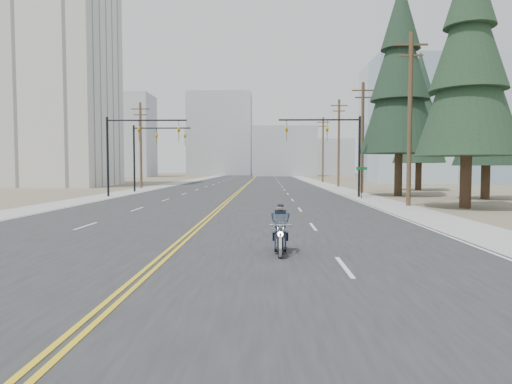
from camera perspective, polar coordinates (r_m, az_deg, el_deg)
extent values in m
plane|color=#776D56|center=(8.74, -19.26, -14.54)|extent=(400.00, 400.00, 0.00)
cube|color=#303033|center=(77.89, -0.84, 1.22)|extent=(20.00, 200.00, 0.01)
cube|color=#A5A5A0|center=(79.17, -9.19, 1.21)|extent=(3.00, 200.00, 0.01)
cube|color=#A5A5A0|center=(78.30, 7.60, 1.20)|extent=(3.00, 200.00, 0.01)
cylinder|color=black|center=(42.18, -18.05, 4.18)|extent=(0.20, 0.20, 7.00)
cylinder|color=black|center=(41.34, -13.49, 8.72)|extent=(7.00, 0.14, 0.14)
imported|color=#BF8C0C|center=(41.47, -14.42, 7.79)|extent=(0.21, 0.26, 1.30)
imported|color=#BF8C0C|center=(40.66, -9.63, 7.93)|extent=(0.21, 0.26, 1.30)
cylinder|color=black|center=(40.60, 12.79, 4.30)|extent=(0.20, 0.20, 7.00)
cylinder|color=black|center=(40.25, 7.90, 8.93)|extent=(7.00, 0.14, 0.14)
imported|color=#BF8C0C|center=(40.27, 8.89, 7.99)|extent=(0.21, 0.26, 1.30)
imported|color=#BF8C0C|center=(39.97, 3.86, 8.05)|extent=(0.21, 0.26, 1.30)
cylinder|color=black|center=(49.80, -14.98, 4.05)|extent=(0.20, 0.20, 7.00)
cylinder|color=black|center=(49.20, -11.65, 7.83)|extent=(6.00, 0.14, 0.14)
imported|color=#BF8C0C|center=(49.29, -12.33, 7.06)|extent=(0.21, 0.26, 1.30)
imported|color=#BF8C0C|center=(48.67, -8.87, 7.15)|extent=(0.21, 0.26, 1.30)
cylinder|color=black|center=(38.61, 13.05, 1.10)|extent=(0.06, 0.06, 2.60)
cube|color=#0C5926|center=(38.59, 13.07, 2.88)|extent=(0.90, 0.03, 0.25)
cylinder|color=brown|center=(32.38, 18.67, 8.52)|extent=(0.30, 0.30, 11.50)
cube|color=brown|center=(33.22, 18.82, 17.05)|extent=(2.20, 0.12, 0.12)
cube|color=brown|center=(33.06, 18.80, 15.87)|extent=(1.60, 0.12, 0.12)
cylinder|color=brown|center=(46.85, 13.17, 6.58)|extent=(0.30, 0.30, 11.00)
cube|color=brown|center=(47.37, 13.24, 12.27)|extent=(2.20, 0.12, 0.12)
cube|color=brown|center=(47.27, 13.23, 11.43)|extent=(1.60, 0.12, 0.12)
cylinder|color=brown|center=(61.61, 10.30, 6.01)|extent=(0.30, 0.30, 11.50)
cube|color=brown|center=(62.05, 10.35, 10.57)|extent=(2.20, 0.12, 0.12)
cube|color=brown|center=(61.97, 10.34, 9.93)|extent=(1.60, 0.12, 0.12)
cylinder|color=brown|center=(78.42, 8.36, 5.22)|extent=(0.30, 0.30, 11.00)
cube|color=brown|center=(78.73, 8.39, 8.64)|extent=(2.20, 0.12, 0.12)
cube|color=brown|center=(78.67, 8.39, 8.13)|extent=(1.60, 0.12, 0.12)
cylinder|color=brown|center=(57.95, -14.21, 5.65)|extent=(0.30, 0.30, 10.50)
cube|color=brown|center=(58.32, -14.27, 10.02)|extent=(2.20, 0.12, 0.12)
cube|color=brown|center=(58.24, -14.26, 9.34)|extent=(1.60, 0.12, 0.12)
cube|color=silver|center=(71.10, -25.18, 12.88)|extent=(18.00, 14.00, 30.00)
cube|color=#9EB5CC|center=(83.35, 21.95, 8.00)|extent=(24.00, 16.00, 20.00)
cube|color=#B7BCC6|center=(128.80, -15.91, 6.76)|extent=(14.00, 12.00, 22.00)
cube|color=#ADB2B7|center=(132.95, 3.53, 5.03)|extent=(18.00, 14.00, 14.00)
cube|color=#B7BCC6|center=(123.63, 18.88, 5.94)|extent=(16.00, 12.00, 18.00)
cube|color=#ADB2B7|center=(148.90, -4.46, 7.14)|extent=(20.00, 15.00, 26.00)
cube|color=#B7BCC6|center=(159.35, 9.32, 4.32)|extent=(14.00, 14.00, 12.00)
cube|color=#ADB2B7|center=(147.72, -19.74, 5.05)|extent=(12.00, 12.00, 16.00)
cylinder|color=#382619|center=(31.88, 24.73, 1.13)|extent=(0.65, 0.65, 3.33)
cone|color=#19321C|center=(32.37, 25.01, 13.01)|extent=(6.30, 6.30, 10.00)
cone|color=#19321C|center=(32.99, 25.13, 17.86)|extent=(4.72, 4.72, 7.50)
cylinder|color=#382619|center=(41.60, 26.75, 1.09)|extent=(0.60, 0.60, 2.75)
cone|color=black|center=(41.80, 26.94, 8.64)|extent=(5.15, 5.15, 8.25)
cone|color=black|center=(42.10, 27.02, 11.80)|extent=(3.87, 3.87, 6.18)
cone|color=black|center=(42.53, 27.10, 14.91)|extent=(2.58, 2.58, 4.40)
cylinder|color=#382619|center=(43.37, 17.36, 2.08)|extent=(0.68, 0.68, 3.86)
cone|color=black|center=(43.93, 17.53, 12.20)|extent=(6.94, 6.94, 11.57)
cone|color=black|center=(44.57, 17.60, 16.36)|extent=(5.21, 5.21, 8.68)
cone|color=black|center=(45.44, 17.68, 20.38)|extent=(3.47, 3.47, 6.17)
cylinder|color=#382619|center=(54.44, 19.64, 1.83)|extent=(0.72, 0.72, 3.09)
cone|color=#172F1D|center=(54.67, 19.76, 8.30)|extent=(5.76, 5.76, 9.26)
cone|color=#172F1D|center=(54.97, 19.81, 11.03)|extent=(4.32, 4.32, 6.94)
cone|color=#172F1D|center=(55.40, 19.86, 13.71)|extent=(2.88, 2.88, 4.94)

